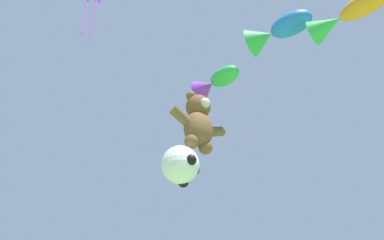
# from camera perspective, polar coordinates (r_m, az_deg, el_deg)

# --- Properties ---
(teddy_bear_kite) EXTENTS (2.07, 0.91, 2.10)m
(teddy_bear_kite) POSITION_cam_1_polar(r_m,az_deg,el_deg) (11.49, 0.99, -0.30)
(teddy_bear_kite) COLOR brown
(soccer_ball_kite) EXTENTS (1.18, 1.17, 1.08)m
(soccer_ball_kite) POSITION_cam_1_polar(r_m,az_deg,el_deg) (10.44, -1.74, -6.84)
(soccer_ball_kite) COLOR white
(fish_kite_emerald) EXTENTS (0.99, 1.75, 0.80)m
(fish_kite_emerald) POSITION_cam_1_polar(r_m,az_deg,el_deg) (12.43, 3.50, 5.80)
(fish_kite_emerald) COLOR green
(fish_kite_cobalt) EXTENTS (1.46, 2.23, 0.96)m
(fish_kite_cobalt) POSITION_cam_1_polar(r_m,az_deg,el_deg) (12.40, 12.63, 13.03)
(fish_kite_cobalt) COLOR blue
(fish_kite_tangerine) EXTENTS (1.11, 2.41, 0.78)m
(fish_kite_tangerine) POSITION_cam_1_polar(r_m,az_deg,el_deg) (11.47, 22.38, 14.59)
(fish_kite_tangerine) COLOR orange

